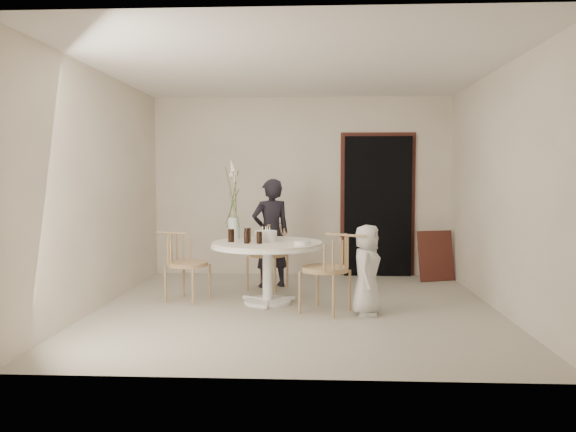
{
  "coord_description": "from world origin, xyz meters",
  "views": [
    {
      "loc": [
        0.21,
        -6.3,
        1.5
      ],
      "look_at": [
        -0.11,
        0.3,
        1.03
      ],
      "focal_mm": 35.0,
      "sensor_mm": 36.0,
      "label": 1
    }
  ],
  "objects_px": {
    "chair_left": "(180,256)",
    "boy": "(367,270)",
    "chair_right": "(335,261)",
    "table": "(268,251)",
    "chair_far": "(272,246)",
    "flower_vase": "(234,211)",
    "birthday_cake": "(266,236)",
    "girl": "(271,233)"
  },
  "relations": [
    {
      "from": "chair_left",
      "to": "boy",
      "type": "bearing_deg",
      "value": -84.79
    },
    {
      "from": "flower_vase",
      "to": "table",
      "type": "bearing_deg",
      "value": -35.28
    },
    {
      "from": "chair_right",
      "to": "flower_vase",
      "type": "relative_size",
      "value": 0.9
    },
    {
      "from": "chair_left",
      "to": "chair_right",
      "type": "bearing_deg",
      "value": -86.69
    },
    {
      "from": "chair_far",
      "to": "table",
      "type": "bearing_deg",
      "value": -67.57
    },
    {
      "from": "chair_left",
      "to": "birthday_cake",
      "type": "distance_m",
      "value": 1.08
    },
    {
      "from": "chair_far",
      "to": "girl",
      "type": "distance_m",
      "value": 0.17
    },
    {
      "from": "table",
      "to": "girl",
      "type": "distance_m",
      "value": 0.99
    },
    {
      "from": "chair_left",
      "to": "birthday_cake",
      "type": "xyz_separation_m",
      "value": [
        1.05,
        -0.06,
        0.25
      ]
    },
    {
      "from": "boy",
      "to": "flower_vase",
      "type": "distance_m",
      "value": 1.86
    },
    {
      "from": "table",
      "to": "chair_right",
      "type": "bearing_deg",
      "value": -31.2
    },
    {
      "from": "table",
      "to": "chair_left",
      "type": "distance_m",
      "value": 1.09
    },
    {
      "from": "boy",
      "to": "birthday_cake",
      "type": "bearing_deg",
      "value": 77.35
    },
    {
      "from": "table",
      "to": "chair_far",
      "type": "distance_m",
      "value": 0.96
    },
    {
      "from": "girl",
      "to": "boy",
      "type": "xyz_separation_m",
      "value": [
        1.16,
        -1.48,
        -0.24
      ]
    },
    {
      "from": "boy",
      "to": "flower_vase",
      "type": "relative_size",
      "value": 0.99
    },
    {
      "from": "chair_left",
      "to": "birthday_cake",
      "type": "relative_size",
      "value": 3.14
    },
    {
      "from": "chair_left",
      "to": "flower_vase",
      "type": "relative_size",
      "value": 0.84
    },
    {
      "from": "chair_left",
      "to": "girl",
      "type": "height_order",
      "value": "girl"
    },
    {
      "from": "boy",
      "to": "birthday_cake",
      "type": "relative_size",
      "value": 3.69
    },
    {
      "from": "chair_right",
      "to": "chair_left",
      "type": "height_order",
      "value": "chair_right"
    },
    {
      "from": "chair_right",
      "to": "chair_left",
      "type": "xyz_separation_m",
      "value": [
        -1.86,
        0.58,
        -0.04
      ]
    },
    {
      "from": "table",
      "to": "birthday_cake",
      "type": "relative_size",
      "value": 5.01
    },
    {
      "from": "table",
      "to": "flower_vase",
      "type": "distance_m",
      "value": 0.72
    },
    {
      "from": "chair_far",
      "to": "girl",
      "type": "xyz_separation_m",
      "value": [
        -0.01,
        0.03,
        0.17
      ]
    },
    {
      "from": "chair_right",
      "to": "flower_vase",
      "type": "bearing_deg",
      "value": -94.66
    },
    {
      "from": "chair_right",
      "to": "birthday_cake",
      "type": "bearing_deg",
      "value": -94.77
    },
    {
      "from": "chair_right",
      "to": "boy",
      "type": "distance_m",
      "value": 0.35
    },
    {
      "from": "chair_far",
      "to": "birthday_cake",
      "type": "height_order",
      "value": "birthday_cake"
    },
    {
      "from": "table",
      "to": "birthday_cake",
      "type": "distance_m",
      "value": 0.19
    },
    {
      "from": "chair_left",
      "to": "boy",
      "type": "height_order",
      "value": "boy"
    },
    {
      "from": "chair_right",
      "to": "chair_left",
      "type": "distance_m",
      "value": 1.95
    },
    {
      "from": "chair_left",
      "to": "boy",
      "type": "xyz_separation_m",
      "value": [
        2.2,
        -0.6,
        -0.05
      ]
    },
    {
      "from": "girl",
      "to": "birthday_cake",
      "type": "xyz_separation_m",
      "value": [
        0.01,
        -0.94,
        0.06
      ]
    },
    {
      "from": "birthday_cake",
      "to": "chair_left",
      "type": "bearing_deg",
      "value": 176.9
    },
    {
      "from": "girl",
      "to": "flower_vase",
      "type": "distance_m",
      "value": 0.85
    },
    {
      "from": "chair_far",
      "to": "chair_right",
      "type": "distance_m",
      "value": 1.64
    },
    {
      "from": "table",
      "to": "flower_vase",
      "type": "relative_size",
      "value": 1.34
    },
    {
      "from": "boy",
      "to": "chair_left",
      "type": "bearing_deg",
      "value": 87.5
    },
    {
      "from": "table",
      "to": "chair_far",
      "type": "height_order",
      "value": "chair_far"
    },
    {
      "from": "chair_right",
      "to": "boy",
      "type": "bearing_deg",
      "value": 113.64
    },
    {
      "from": "chair_far",
      "to": "chair_left",
      "type": "distance_m",
      "value": 1.35
    }
  ]
}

